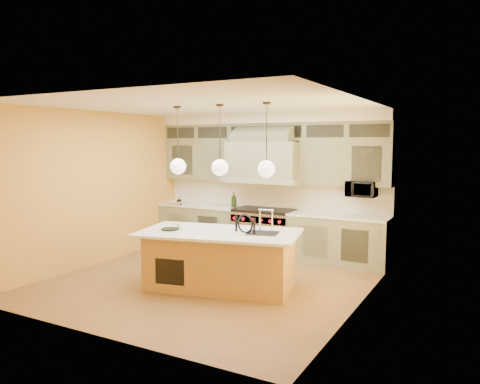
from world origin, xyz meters
The scene contains 18 objects.
floor centered at (0.00, 0.00, 0.00)m, with size 5.00×5.00×0.00m, color brown.
ceiling centered at (0.00, 0.00, 2.90)m, with size 5.00×5.00×0.00m, color white.
wall_back centered at (0.00, 2.50, 1.45)m, with size 5.00×5.00×0.00m, color gold.
wall_front centered at (0.00, -2.50, 1.45)m, with size 5.00×5.00×0.00m, color gold.
wall_left centered at (-2.50, 0.00, 1.45)m, with size 5.00×5.00×0.00m, color gold.
wall_right centered at (2.50, 0.00, 1.45)m, with size 5.00×5.00×0.00m, color gold.
back_cabinetry centered at (0.00, 2.23, 1.43)m, with size 5.00×0.77×2.90m.
range centered at (0.00, 2.14, 0.49)m, with size 1.20×0.74×0.96m.
kitchen_island centered at (0.35, -0.18, 0.47)m, with size 2.71×1.83×1.35m.
counter_stool centered at (0.73, -0.27, 0.70)m, with size 0.50×0.50×1.21m.
microwave centered at (1.95, 2.25, 1.45)m, with size 0.54×0.37×0.30m, color black.
oil_bottle_a centered at (-0.72, 2.15, 1.10)m, with size 0.12×0.12×0.32m, color black.
oil_bottle_b centered at (-1.98, 1.92, 1.03)m, with size 0.08×0.08×0.17m, color black.
fruit_bowl centered at (-2.06, 1.92, 0.98)m, with size 0.30×0.30×0.07m, color white.
cup centered at (-0.29, -0.39, 0.97)m, with size 0.10×0.10×0.10m, color silver.
pendant_left centered at (-0.46, -0.18, 1.95)m, with size 0.26×0.26×1.11m.
pendant_center centered at (0.34, -0.18, 1.95)m, with size 0.26×0.26×1.11m.
pendant_right centered at (1.14, -0.18, 1.95)m, with size 0.26×0.26×1.11m.
Camera 1 is at (4.11, -6.42, 2.31)m, focal length 35.00 mm.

